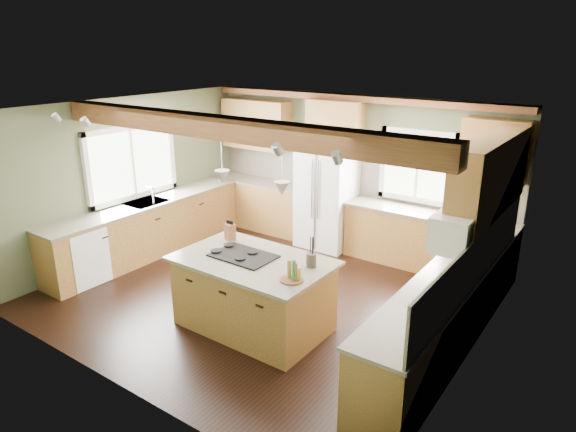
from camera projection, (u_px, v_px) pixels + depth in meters
The scene contains 37 objects.
floor at pixel (266, 295), 7.30m from camera, with size 5.60×5.60×0.00m, color black.
ceiling at pixel (263, 110), 6.46m from camera, with size 5.60×5.60×0.00m, color silver.
wall_back at pixel (354, 171), 8.81m from camera, with size 5.60×5.60×0.00m, color #4C573D.
wall_left at pixel (130, 178), 8.41m from camera, with size 5.00×5.00×0.00m, color #4C573D.
wall_right at pixel (477, 255), 5.35m from camera, with size 5.00×5.00×0.00m, color #4C573D.
ceiling_beam at pixel (223, 128), 5.91m from camera, with size 5.55×0.26×0.26m, color #512817.
soffit_trim at pixel (354, 98), 8.34m from camera, with size 5.55×0.20×0.10m, color #512817.
backsplash_back at pixel (353, 177), 8.83m from camera, with size 5.58×0.03×0.58m, color brown.
backsplash_right at pixel (476, 261), 5.43m from camera, with size 0.03×3.70×0.58m, color brown.
base_cab_back_left at pixel (262, 205), 9.83m from camera, with size 2.02×0.60×0.88m, color brown.
counter_back_left at pixel (261, 182), 9.69m from camera, with size 2.06×0.64×0.04m, color brown.
base_cab_back_right at pixel (426, 241), 8.04m from camera, with size 2.62×0.60×0.88m, color brown.
counter_back_right at pixel (429, 214), 7.90m from camera, with size 2.66×0.64×0.04m, color brown.
base_cab_left at pixel (149, 229), 8.56m from camera, with size 0.60×3.70×0.88m, color brown.
counter_left at pixel (146, 203), 8.41m from camera, with size 0.64×3.74×0.04m, color brown.
base_cab_right at pixel (442, 317), 5.83m from camera, with size 0.60×3.70×0.88m, color brown.
counter_right at pixel (446, 281), 5.68m from camera, with size 0.64×3.74×0.04m, color brown.
upper_cab_back_left at pixel (256, 124), 9.55m from camera, with size 1.40×0.35×0.90m, color brown.
upper_cab_over_fridge at pixel (335, 121), 8.57m from camera, with size 0.96×0.35×0.70m, color brown.
upper_cab_right at pixel (491, 175), 5.93m from camera, with size 0.35×2.20×0.90m, color brown.
upper_cab_back_corner at pixel (494, 151), 7.21m from camera, with size 0.90×0.35×0.90m, color brown.
window_left at pixel (131, 162), 8.36m from camera, with size 0.04×1.60×1.05m, color white.
window_back at pixel (418, 166), 8.09m from camera, with size 1.10×0.04×1.00m, color white.
sink at pixel (146, 203), 8.41m from camera, with size 0.50×0.65×0.03m, color #262628.
faucet at pixel (153, 196), 8.27m from camera, with size 0.02×0.02×0.28m, color #B2B2B7.
dishwasher at pixel (80, 255), 7.55m from camera, with size 0.60×0.60×0.84m, color white.
oven at pixel (394, 375), 4.83m from camera, with size 0.60×0.72×0.84m, color white.
microwave at pixel (457, 230), 5.35m from camera, with size 0.40×0.70×0.38m, color white.
pendant_left at pixel (222, 177), 6.13m from camera, with size 0.18×0.18×0.16m, color #B2B2B7.
pendant_right at pixel (282, 189), 5.64m from camera, with size 0.18×0.18×0.16m, color #B2B2B7.
refrigerator at pixel (327, 196), 8.81m from camera, with size 0.90×0.74×1.80m, color white.
island at pixel (254, 295), 6.35m from camera, with size 1.77×1.08×0.88m, color brown.
island_top at pixel (253, 261), 6.20m from camera, with size 1.89×1.20×0.04m, color brown.
cooktop at pixel (243, 256), 6.27m from camera, with size 0.77×0.51×0.02m, color black.
knife_block at pixel (230, 232), 6.76m from camera, with size 0.13×0.10×0.22m, color brown.
utensil_crock at pixel (311, 260), 5.97m from camera, with size 0.12×0.12×0.17m, color #3C3530.
bottle_tray at pixel (292, 270), 5.61m from camera, with size 0.27×0.27×0.25m, color brown, non-canonical shape.
Camera 1 is at (4.03, -5.17, 3.41)m, focal length 32.00 mm.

